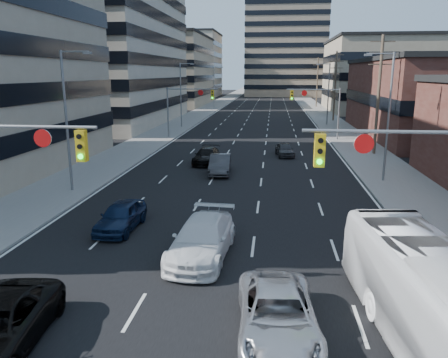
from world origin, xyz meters
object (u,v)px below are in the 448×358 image
silver_suv (278,315)px  transit_bus (445,312)px  sedan_blue (121,216)px  white_van (202,239)px

silver_suv → transit_bus: 4.49m
transit_bus → silver_suv: bearing=164.0°
sedan_blue → silver_suv: bearing=-45.3°
silver_suv → transit_bus: size_ratio=0.47×
white_van → sedan_blue: size_ratio=1.35×
silver_suv → sedan_blue: bearing=129.0°
silver_suv → sedan_blue: (-7.70, 8.29, 0.00)m
white_van → silver_suv: white_van is taller
white_van → silver_suv: 6.31m
transit_bus → sedan_blue: bearing=136.6°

